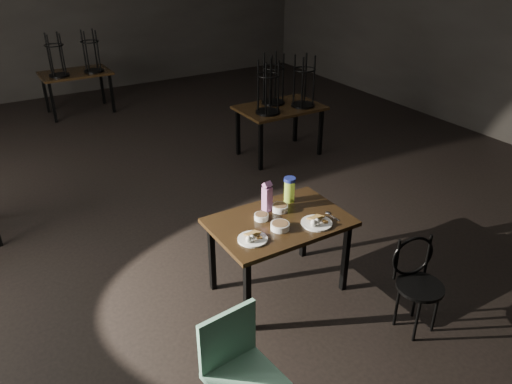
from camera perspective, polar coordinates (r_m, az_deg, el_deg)
room at (r=5.18m, az=-6.20°, el=20.10°), size 12.00×12.04×3.22m
main_table at (r=4.43m, az=2.69°, el=-4.11°), size 1.20×0.80×0.75m
plate_left at (r=4.10m, az=-0.40°, el=-5.25°), size 0.25×0.25×0.08m
plate_right at (r=4.34m, az=6.95°, el=-3.40°), size 0.27×0.27×0.09m
bowl_near at (r=4.38m, az=0.62°, el=-2.82°), size 0.13×0.13×0.05m
bowl_far at (r=4.51m, az=2.76°, el=-1.80°), size 0.15×0.15×0.06m
bowl_big at (r=4.24m, az=2.75°, el=-3.90°), size 0.16×0.16×0.06m
juice_carton at (r=4.47m, az=1.28°, el=-0.58°), size 0.08×0.08×0.29m
water_bottle at (r=4.63m, az=3.84°, el=0.30°), size 0.14×0.14×0.24m
spoon at (r=4.52m, az=8.32°, el=-2.46°), size 0.04×0.19×0.01m
bentwood_chair at (r=4.35m, az=17.89°, el=-9.27°), size 0.42×0.41×0.81m
school_chair at (r=3.35m, az=-1.99°, el=-19.31°), size 0.46×0.46×0.91m
bg_table_right at (r=7.29m, az=2.80°, el=9.92°), size 1.20×0.80×1.48m
bg_table_far at (r=9.71m, az=-19.94°, el=12.72°), size 1.20×0.80×1.48m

